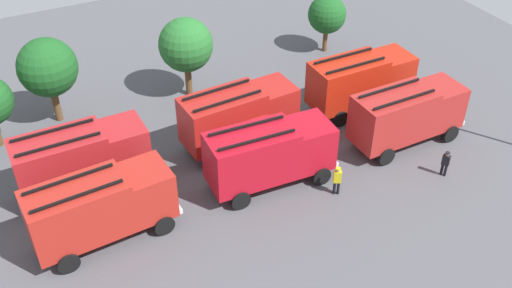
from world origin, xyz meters
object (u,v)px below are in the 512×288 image
(fire_truck_0, at_px, (101,206))
(fire_truck_5, at_px, (361,80))
(fire_truck_4, at_px, (239,114))
(firefighter_1, at_px, (324,130))
(fire_truck_2, at_px, (407,113))
(firefighter_0, at_px, (445,163))
(tree_2, at_px, (186,45))
(tree_3, at_px, (327,15))
(traffic_cone_1, at_px, (327,137))
(tree_1, at_px, (48,68))
(fire_truck_1, at_px, (270,153))
(firefighter_2, at_px, (337,179))
(traffic_cone_0, at_px, (424,110))
(fire_truck_3, at_px, (81,157))

(fire_truck_0, height_order, fire_truck_5, same)
(fire_truck_4, xyz_separation_m, firefighter_1, (4.63, -2.22, -1.19))
(fire_truck_2, height_order, firefighter_0, fire_truck_2)
(fire_truck_2, relative_size, tree_2, 1.30)
(tree_2, bearing_deg, firefighter_1, -59.67)
(tree_3, bearing_deg, traffic_cone_1, -121.53)
(fire_truck_5, relative_size, tree_1, 1.27)
(firefighter_1, bearing_deg, fire_truck_1, 143.77)
(firefighter_1, height_order, tree_3, tree_3)
(fire_truck_4, xyz_separation_m, firefighter_0, (9.09, -8.01, -1.25))
(firefighter_1, relative_size, traffic_cone_1, 3.06)
(fire_truck_2, height_order, traffic_cone_1, fire_truck_2)
(firefighter_0, xyz_separation_m, firefighter_1, (-4.46, 5.79, 0.05))
(firefighter_2, xyz_separation_m, tree_2, (-3.34, 13.29, 2.73))
(firefighter_1, relative_size, traffic_cone_0, 2.47)
(firefighter_0, bearing_deg, firefighter_2, 136.29)
(traffic_cone_0, bearing_deg, firefighter_0, -119.46)
(fire_truck_0, relative_size, firefighter_1, 4.30)
(fire_truck_5, relative_size, firefighter_0, 4.43)
(fire_truck_3, height_order, firefighter_2, fire_truck_3)
(firefighter_0, height_order, traffic_cone_0, firefighter_0)
(fire_truck_1, bearing_deg, firefighter_1, 24.78)
(traffic_cone_1, bearing_deg, tree_2, 121.68)
(fire_truck_0, height_order, fire_truck_1, same)
(fire_truck_3, relative_size, tree_1, 1.27)
(fire_truck_2, bearing_deg, fire_truck_0, 178.33)
(fire_truck_2, distance_m, fire_truck_4, 10.02)
(fire_truck_4, relative_size, fire_truck_5, 1.02)
(traffic_cone_0, relative_size, traffic_cone_1, 1.24)
(fire_truck_1, bearing_deg, fire_truck_0, -177.16)
(firefighter_2, height_order, tree_3, tree_3)
(fire_truck_5, height_order, firefighter_1, fire_truck_5)
(fire_truck_2, bearing_deg, fire_truck_1, 177.39)
(firefighter_1, distance_m, traffic_cone_0, 7.52)
(tree_2, bearing_deg, fire_truck_4, -84.96)
(traffic_cone_0, bearing_deg, fire_truck_0, -176.02)
(fire_truck_1, height_order, fire_truck_3, same)
(fire_truck_4, bearing_deg, tree_3, 31.77)
(fire_truck_3, distance_m, fire_truck_5, 18.09)
(fire_truck_2, relative_size, traffic_cone_1, 12.93)
(fire_truck_0, relative_size, fire_truck_2, 1.02)
(fire_truck_3, distance_m, tree_1, 7.66)
(firefighter_0, relative_size, firefighter_1, 0.95)
(firefighter_0, distance_m, tree_3, 16.15)
(fire_truck_4, height_order, tree_2, tree_2)
(fire_truck_3, height_order, traffic_cone_0, fire_truck_3)
(tree_1, distance_m, traffic_cone_1, 17.62)
(fire_truck_1, relative_size, tree_3, 1.64)
(firefighter_2, distance_m, traffic_cone_0, 10.19)
(fire_truck_0, distance_m, tree_2, 14.09)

